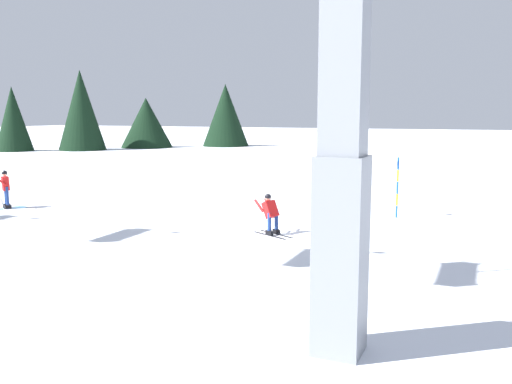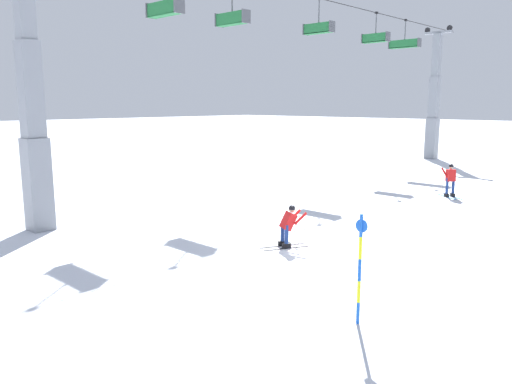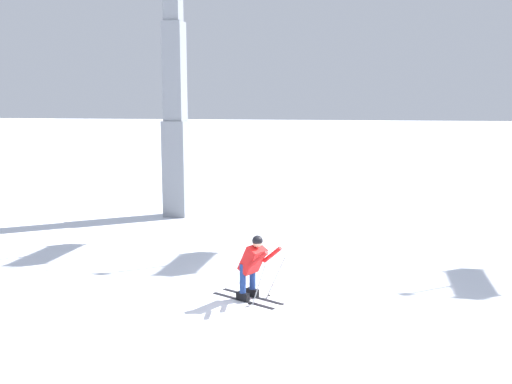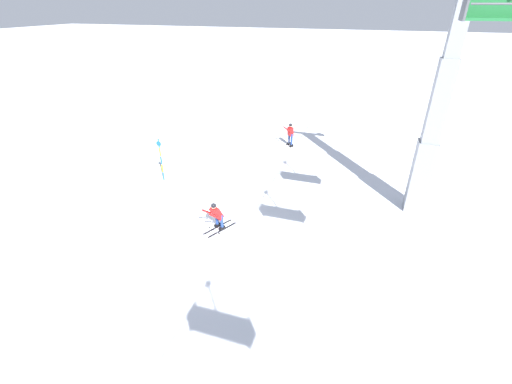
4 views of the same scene
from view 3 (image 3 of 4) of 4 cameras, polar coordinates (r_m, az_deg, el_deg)
ground_plane at (r=11.37m, az=3.59°, el=-11.83°), size 260.00×260.00×0.00m
skier_carving_main at (r=11.66m, az=-0.33°, el=-7.23°), size 1.61×1.16×1.50m
lift_tower_near at (r=20.33m, az=-8.19°, el=10.07°), size 0.82×2.77×10.79m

